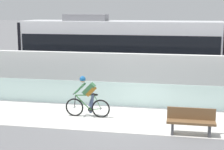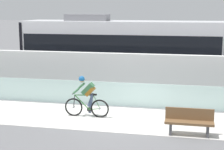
{
  "view_description": "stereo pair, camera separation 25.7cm",
  "coord_description": "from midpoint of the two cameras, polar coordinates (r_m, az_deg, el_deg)",
  "views": [
    {
      "loc": [
        2.01,
        -13.32,
        4.2
      ],
      "look_at": [
        -1.05,
        2.35,
        1.25
      ],
      "focal_mm": 59.06,
      "sensor_mm": 36.0,
      "label": 1
    },
    {
      "loc": [
        2.26,
        -13.26,
        4.2
      ],
      "look_at": [
        -1.05,
        2.35,
        1.25
      ],
      "focal_mm": 59.06,
      "sensor_mm": 36.0,
      "label": 2
    }
  ],
  "objects": [
    {
      "name": "tram",
      "position": [
        20.59,
        0.93,
        4.03
      ],
      "size": [
        11.06,
        2.54,
        3.81
      ],
      "color": "silver",
      "rests_on": "ground"
    },
    {
      "name": "bench",
      "position": [
        12.57,
        11.56,
        -6.96
      ],
      "size": [
        1.6,
        0.45,
        0.89
      ],
      "color": "brown",
      "rests_on": "ground"
    },
    {
      "name": "concrete_barrier_wall",
      "position": [
        17.37,
        3.8,
        -0.07
      ],
      "size": [
        32.0,
        0.36,
        2.06
      ],
      "primitive_type": "cube",
      "color": "silver",
      "rests_on": "ground"
    },
    {
      "name": "glass_parapet",
      "position": [
        15.73,
        2.94,
        -3.09
      ],
      "size": [
        32.0,
        0.05,
        1.03
      ],
      "primitive_type": "cube",
      "color": "silver",
      "rests_on": "ground"
    },
    {
      "name": "tram_rail_far",
      "position": [
        21.38,
        5.1,
        -0.89
      ],
      "size": [
        32.0,
        0.08,
        0.01
      ],
      "primitive_type": "cube",
      "color": "#595654",
      "rests_on": "ground"
    },
    {
      "name": "tram_rail_near",
      "position": [
        19.98,
        4.67,
        -1.69
      ],
      "size": [
        32.0,
        0.08,
        0.01
      ],
      "primitive_type": "cube",
      "color": "#595654",
      "rests_on": "ground"
    },
    {
      "name": "ground_plane",
      "position": [
        14.1,
        1.85,
        -6.86
      ],
      "size": [
        200.0,
        200.0,
        0.0
      ],
      "primitive_type": "plane",
      "color": "slate"
    },
    {
      "name": "bike_path_deck",
      "position": [
        14.1,
        1.85,
        -6.84
      ],
      "size": [
        32.0,
        3.2,
        0.01
      ],
      "primitive_type": "cube",
      "color": "silver",
      "rests_on": "ground"
    },
    {
      "name": "cyclist_on_bike",
      "position": [
        14.21,
        -4.32,
        -3.47
      ],
      "size": [
        1.77,
        0.58,
        1.61
      ],
      "color": "black",
      "rests_on": "ground"
    }
  ]
}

